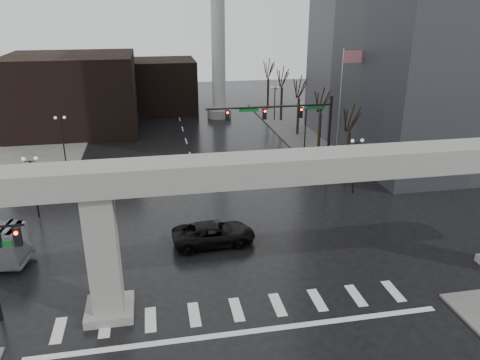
% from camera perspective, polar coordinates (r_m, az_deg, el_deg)
% --- Properties ---
extents(ground, '(160.00, 160.00, 0.00)m').
position_cam_1_polar(ground, '(28.23, -0.80, -14.32)').
color(ground, black).
rests_on(ground, ground).
extents(sidewalk_ne, '(28.00, 36.00, 0.15)m').
position_cam_1_polar(sidewalk_ne, '(67.89, 15.83, 6.27)').
color(sidewalk_ne, slate).
rests_on(sidewalk_ne, ground).
extents(elevated_guideway, '(48.00, 2.60, 8.70)m').
position_cam_1_polar(elevated_guideway, '(25.14, 1.96, -1.07)').
color(elevated_guideway, gray).
rests_on(elevated_guideway, ground).
extents(building_far_left, '(16.00, 14.00, 10.00)m').
position_cam_1_polar(building_far_left, '(66.47, -19.64, 9.92)').
color(building_far_left, black).
rests_on(building_far_left, ground).
extents(building_far_mid, '(10.00, 10.00, 8.00)m').
position_cam_1_polar(building_far_mid, '(75.76, -9.37, 11.28)').
color(building_far_mid, black).
rests_on(building_far_mid, ground).
extents(smokestack, '(3.60, 3.60, 30.00)m').
position_cam_1_polar(smokestack, '(69.51, -2.71, 18.44)').
color(smokestack, beige).
rests_on(smokestack, ground).
extents(signal_mast_arm, '(12.12, 0.43, 8.00)m').
position_cam_1_polar(signal_mast_arm, '(44.74, 6.38, 7.24)').
color(signal_mast_arm, black).
rests_on(signal_mast_arm, ground).
extents(flagpole_assembly, '(2.06, 0.12, 12.00)m').
position_cam_1_polar(flagpole_assembly, '(49.48, 12.47, 10.21)').
color(flagpole_assembly, silver).
rests_on(flagpole_assembly, ground).
extents(lamp_right_0, '(1.22, 0.32, 5.11)m').
position_cam_1_polar(lamp_right_0, '(42.63, 13.93, 2.77)').
color(lamp_right_0, black).
rests_on(lamp_right_0, ground).
extents(lamp_right_1, '(1.22, 0.32, 5.11)m').
position_cam_1_polar(lamp_right_1, '(55.16, 8.01, 7.25)').
color(lamp_right_1, black).
rests_on(lamp_right_1, ground).
extents(lamp_right_2, '(1.22, 0.32, 5.11)m').
position_cam_1_polar(lamp_right_2, '(68.25, 4.27, 10.00)').
color(lamp_right_2, black).
rests_on(lamp_right_2, ground).
extents(lamp_left_0, '(1.22, 0.32, 5.11)m').
position_cam_1_polar(lamp_left_0, '(40.05, -23.96, 0.37)').
color(lamp_left_0, black).
rests_on(lamp_left_0, ground).
extents(lamp_left_1, '(1.22, 0.32, 5.11)m').
position_cam_1_polar(lamp_left_1, '(53.19, -20.91, 5.56)').
color(lamp_left_1, black).
rests_on(lamp_left_1, ground).
extents(lamp_left_2, '(1.22, 0.32, 5.11)m').
position_cam_1_polar(lamp_left_2, '(66.67, -19.05, 8.67)').
color(lamp_left_2, black).
rests_on(lamp_left_2, ground).
extents(tree_right_0, '(1.09, 1.58, 7.50)m').
position_cam_1_polar(tree_right_0, '(46.73, 13.03, 3.55)').
color(tree_right_0, black).
rests_on(tree_right_0, ground).
extents(tree_right_1, '(1.09, 1.61, 7.67)m').
position_cam_1_polar(tree_right_1, '(53.83, 9.70, 6.13)').
color(tree_right_1, black).
rests_on(tree_right_1, ground).
extents(tree_right_2, '(1.10, 1.63, 7.85)m').
position_cam_1_polar(tree_right_2, '(61.16, 7.13, 8.09)').
color(tree_right_2, black).
rests_on(tree_right_2, ground).
extents(tree_right_3, '(1.11, 1.66, 8.02)m').
position_cam_1_polar(tree_right_3, '(68.63, 5.10, 9.62)').
color(tree_right_3, black).
rests_on(tree_right_3, ground).
extents(tree_right_4, '(1.12, 1.69, 8.19)m').
position_cam_1_polar(tree_right_4, '(76.22, 3.46, 10.84)').
color(tree_right_4, black).
rests_on(tree_right_4, ground).
extents(pickup_truck, '(6.04, 3.05, 1.64)m').
position_cam_1_polar(pickup_truck, '(33.59, -3.20, -6.55)').
color(pickup_truck, black).
rests_on(pickup_truck, ground).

